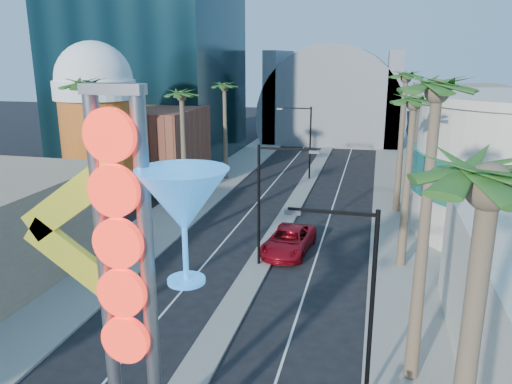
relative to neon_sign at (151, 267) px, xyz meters
The scene contains 19 objects.
sidewalk_west 34.43m from the neon_sign, 107.85° to the left, with size 5.00×100.00×0.15m, color gray.
sidewalk_east 33.97m from the neon_sign, 74.84° to the left, with size 5.00×100.00×0.15m, color gray.
median 35.79m from the neon_sign, 91.33° to the left, with size 1.60×84.00×0.15m, color gray.
brick_filler_west 39.01m from the neon_sign, 115.64° to the left, with size 10.00×10.00×8.00m, color brown.
filler_east 47.58m from the neon_sign, 71.37° to the left, with size 10.00×20.00×10.00m, color #987962.
beer_mug 32.39m from the neon_sign, 123.38° to the left, with size 7.00×7.00×14.50m.
canopy 69.11m from the neon_sign, 90.68° to the left, with size 22.00×16.00×22.00m.
neon_sign is the anchor object (origin of this frame).
streetlight_0 17.21m from the neon_sign, 90.90° to the left, with size 3.79×0.25×8.00m.
streetlight_1 41.13m from the neon_sign, 91.90° to the left, with size 3.79×0.25×8.00m.
streetlight_2 8.15m from the neon_sign, 40.46° to the left, with size 3.45×0.25×8.00m.
palm_1 16.70m from the neon_sign, 126.98° to the left, with size 2.40×2.40×12.70m.
palm_2 28.85m from the neon_sign, 109.95° to the left, with size 2.40×2.40×11.20m.
palm_3 40.31m from the neon_sign, 104.11° to the left, with size 2.40×2.40×11.20m.
palm_4 9.23m from the neon_sign, 19.89° to the right, with size 2.40×2.40×12.20m.
palm_5 11.50m from the neon_sign, 40.70° to the left, with size 2.40×2.40×13.20m.
palm_6 20.89m from the neon_sign, 66.74° to the left, with size 2.40×2.40×11.70m.
palm_7 32.29m from the neon_sign, 75.23° to the left, with size 2.40×2.40×12.70m.
red_pickup 20.82m from the neon_sign, 88.04° to the left, with size 2.82×6.11×1.70m, color maroon.
Camera 1 is at (6.99, -9.34, 13.27)m, focal length 35.00 mm.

